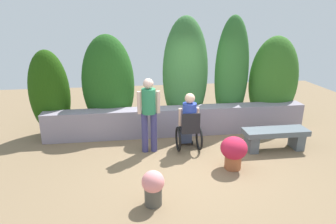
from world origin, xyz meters
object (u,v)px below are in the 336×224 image
Objects in this scene: stone_bench at (275,136)px; person_standing_companion at (149,111)px; flower_pot_purple_near at (234,151)px; flower_pot_terracotta_by_wall at (153,186)px; person_in_wheelchair at (189,124)px.

stone_bench is 2.89m from person_standing_companion.
flower_pot_purple_near is 1.92m from flower_pot_terracotta_by_wall.
stone_bench is at bearing 29.77° from flower_pot_terracotta_by_wall.
flower_pot_purple_near is (1.59, -0.98, -0.58)m from person_standing_companion.
stone_bench is at bearing 10.21° from person_standing_companion.
person_in_wheelchair is 0.80× the size of person_standing_companion.
person_standing_companion is at bearing 148.29° from flower_pot_purple_near.
person_standing_companion reaches higher than stone_bench.
flower_pot_purple_near is 1.11× the size of flower_pot_terracotta_by_wall.
flower_pot_terracotta_by_wall is (-1.67, -0.95, -0.05)m from flower_pot_purple_near.
flower_pot_terracotta_by_wall is (-0.08, -1.93, -0.63)m from person_standing_companion.
person_in_wheelchair is at bearing 63.37° from flower_pot_terracotta_by_wall.
stone_bench is 1.41m from flower_pot_purple_near.
person_standing_companion reaches higher than person_in_wheelchair.
flower_pot_terracotta_by_wall is at bearing -76.60° from person_standing_companion.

